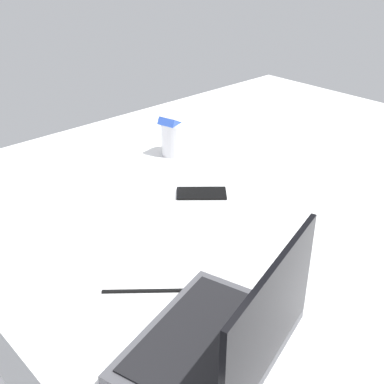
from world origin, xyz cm
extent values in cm
cube|color=white|center=(0.00, 0.00, 9.00)|extent=(180.00, 140.00, 18.00)
cube|color=#4C4C51|center=(64.03, 43.56, 19.00)|extent=(38.06, 31.21, 2.00)
cube|color=black|center=(64.44, 42.12, 20.20)|extent=(32.56, 24.34, 0.40)
cube|color=black|center=(61.00, 54.13, 30.50)|extent=(32.00, 10.06, 21.00)
cylinder|color=silver|center=(11.87, -26.15, 23.50)|extent=(9.00, 9.00, 11.00)
cube|color=orange|center=(12.07, -26.27, 21.94)|extent=(5.85, 5.87, 4.27)
cube|color=blue|center=(12.20, -26.07, 25.42)|extent=(6.36, 6.19, 6.01)
cube|color=blue|center=(13.27, -26.64, 28.91)|extent=(8.01, 7.63, 5.26)
cube|color=black|center=(25.15, 0.72, 18.40)|extent=(14.94, 14.44, 0.80)
cube|color=black|center=(63.33, 23.32, 18.30)|extent=(13.18, 11.65, 0.60)
camera|label=1|loc=(109.96, 88.97, 84.26)|focal=46.03mm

